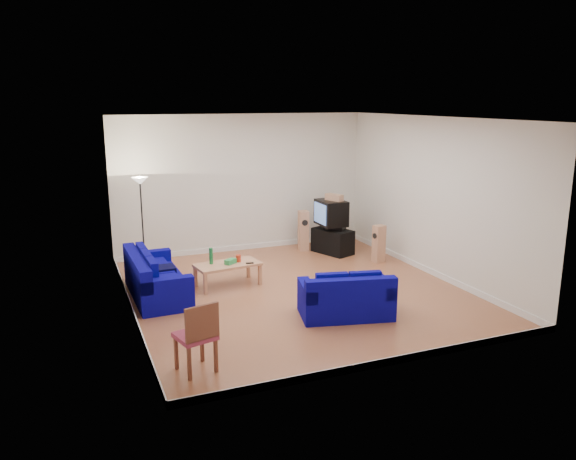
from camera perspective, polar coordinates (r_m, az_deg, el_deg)
name	(u,v)px	position (r m, az deg, el deg)	size (l,w,h in m)	color
room	(296,211)	(10.20, 0.84, 1.95)	(6.01, 6.51, 3.21)	brown
sofa_three_seat	(154,281)	(10.54, -13.47, -5.05)	(0.94, 2.09, 0.80)	#050267
sofa_loveseat	(346,300)	(9.39, 5.95, -7.12)	(1.65, 1.16, 0.75)	#050267
coffee_table	(228,266)	(10.87, -6.15, -3.67)	(1.30, 0.77, 0.45)	tan
bottle	(211,256)	(10.82, -7.82, -2.63)	(0.07, 0.07, 0.31)	#197233
tissue_box	(230,261)	(10.81, -5.87, -3.20)	(0.22, 0.12, 0.09)	green
red_canister	(238,258)	(10.92, -5.06, -2.89)	(0.10, 0.10, 0.14)	red
remote	(250,263)	(10.81, -3.91, -3.37)	(0.15, 0.05, 0.02)	black
tv_stand	(333,241)	(13.15, 4.56, -1.14)	(0.93, 0.52, 0.57)	black
av_receiver	(335,227)	(13.06, 4.82, 0.27)	(0.43, 0.35, 0.10)	black
television	(331,213)	(13.03, 4.39, 1.77)	(0.57, 0.75, 0.58)	black
centre_speaker	(334,197)	(12.93, 4.72, 3.32)	(0.42, 0.17, 0.15)	tan
speaker_left	(303,231)	(13.30, 1.58, -0.07)	(0.27, 0.32, 0.95)	tan
speaker_right	(379,244)	(12.52, 9.20, -1.39)	(0.28, 0.23, 0.83)	tan
floor_lamp	(141,194)	(11.93, -14.74, 3.58)	(0.34, 0.34, 1.97)	black
dining_chair	(198,334)	(7.52, -9.17, -10.37)	(0.57, 0.57, 0.99)	brown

